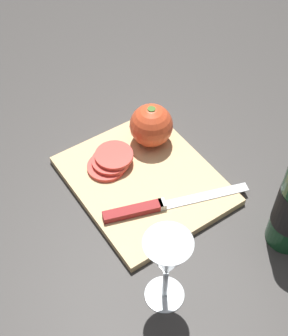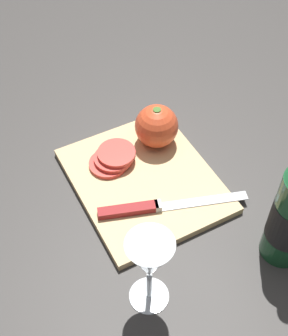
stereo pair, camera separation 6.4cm
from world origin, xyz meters
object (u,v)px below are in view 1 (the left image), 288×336
(whole_tomato, at_px, (151,125))
(wine_glass, at_px, (167,261))
(knife, at_px, (147,208))
(tomato_slice_stack_near, at_px, (110,161))

(whole_tomato, bearing_deg, wine_glass, -30.84)
(whole_tomato, relative_size, knife, 0.33)
(knife, height_order, tomato_slice_stack_near, tomato_slice_stack_near)
(wine_glass, relative_size, tomato_slice_stack_near, 1.65)
(wine_glass, bearing_deg, whole_tomato, 149.16)
(whole_tomato, height_order, knife, whole_tomato)
(tomato_slice_stack_near, bearing_deg, wine_glass, -13.56)
(tomato_slice_stack_near, bearing_deg, knife, -0.38)
(wine_glass, relative_size, whole_tomato, 1.80)
(whole_tomato, bearing_deg, knife, -36.84)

